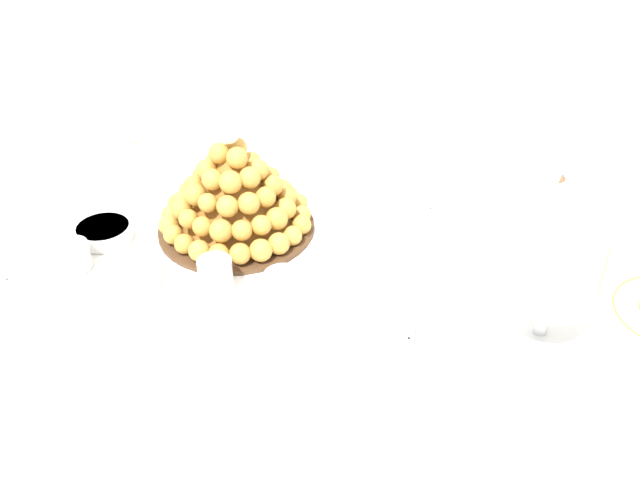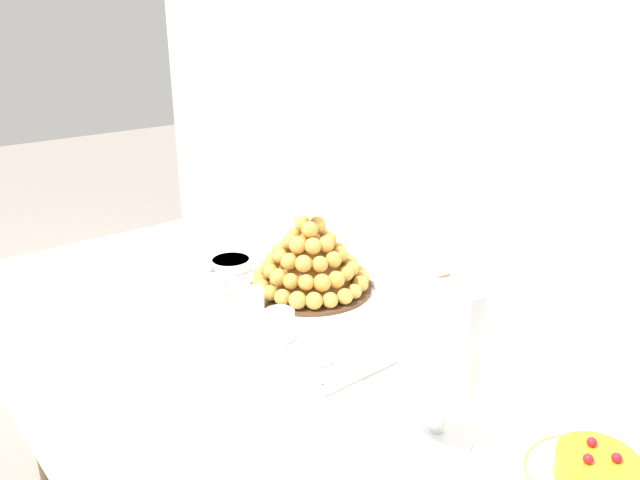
# 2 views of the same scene
# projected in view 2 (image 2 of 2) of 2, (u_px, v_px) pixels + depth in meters

# --- Properties ---
(backdrop_wall) EXTENTS (4.80, 0.10, 2.50)m
(backdrop_wall) POSITION_uv_depth(u_px,v_px,m) (592.00, 49.00, 1.69)
(backdrop_wall) COLOR silver
(backdrop_wall) RESTS_ON ground_plane
(buffet_table) EXTENTS (1.55, 0.99, 0.75)m
(buffet_table) POSITION_uv_depth(u_px,v_px,m) (309.00, 359.00, 1.33)
(buffet_table) COLOR brown
(buffet_table) RESTS_ON ground_plane
(serving_tray) EXTENTS (0.65, 0.37, 0.02)m
(serving_tray) POSITION_uv_depth(u_px,v_px,m) (294.00, 300.00, 1.39)
(serving_tray) COLOR white
(serving_tray) RESTS_ON buffet_table
(croquembouche) EXTENTS (0.28, 0.28, 0.20)m
(croquembouche) POSITION_uv_depth(u_px,v_px,m) (310.00, 258.00, 1.41)
(croquembouche) COLOR #4C331E
(croquembouche) RESTS_ON serving_tray
(dessert_cup_left) EXTENTS (0.06, 0.06, 0.05)m
(dessert_cup_left) POSITION_uv_depth(u_px,v_px,m) (196.00, 268.00, 1.50)
(dessert_cup_left) COLOR silver
(dessert_cup_left) RESTS_ON serving_tray
(dessert_cup_mid_left) EXTENTS (0.06, 0.06, 0.05)m
(dessert_cup_mid_left) POSITION_uv_depth(u_px,v_px,m) (216.00, 288.00, 1.39)
(dessert_cup_mid_left) COLOR silver
(dessert_cup_mid_left) RESTS_ON serving_tray
(dessert_cup_centre) EXTENTS (0.05, 0.05, 0.06)m
(dessert_cup_centre) POSITION_uv_depth(u_px,v_px,m) (252.00, 304.00, 1.31)
(dessert_cup_centre) COLOR silver
(dessert_cup_centre) RESTS_ON serving_tray
(dessert_cup_mid_right) EXTENTS (0.06, 0.06, 0.06)m
(dessert_cup_mid_right) POSITION_uv_depth(u_px,v_px,m) (279.00, 325.00, 1.22)
(dessert_cup_mid_right) COLOR silver
(dessert_cup_mid_right) RESTS_ON serving_tray
(dessert_cup_right) EXTENTS (0.05, 0.05, 0.05)m
(dessert_cup_right) POSITION_uv_depth(u_px,v_px,m) (320.00, 348.00, 1.14)
(dessert_cup_right) COLOR silver
(dessert_cup_right) RESTS_ON serving_tray
(creme_brulee_ramekin) EXTENTS (0.10, 0.10, 0.02)m
(creme_brulee_ramekin) POSITION_uv_depth(u_px,v_px,m) (231.00, 263.00, 1.55)
(creme_brulee_ramekin) COLOR white
(creme_brulee_ramekin) RESTS_ON serving_tray
(macaron_goblet) EXTENTS (0.13, 0.13, 0.27)m
(macaron_goblet) POSITION_uv_depth(u_px,v_px,m) (444.00, 341.00, 0.91)
(macaron_goblet) COLOR white
(macaron_goblet) RESTS_ON buffet_table
(fruit_tart_plate) EXTENTS (0.19, 0.19, 0.06)m
(fruit_tart_plate) POSITION_uv_depth(u_px,v_px,m) (595.00, 473.00, 0.87)
(fruit_tart_plate) COLOR white
(fruit_tart_plate) RESTS_ON buffet_table
(wine_glass) EXTENTS (0.07, 0.07, 0.15)m
(wine_glass) POSITION_uv_depth(u_px,v_px,m) (295.00, 207.00, 1.67)
(wine_glass) COLOR silver
(wine_glass) RESTS_ON buffet_table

